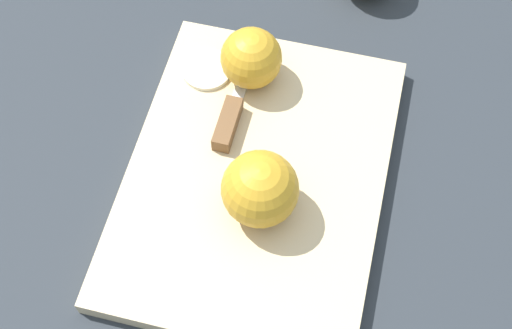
# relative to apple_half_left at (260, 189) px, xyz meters

# --- Properties ---
(ground_plane) EXTENTS (4.00, 4.00, 0.00)m
(ground_plane) POSITION_rel_apple_half_left_xyz_m (0.04, 0.01, -0.06)
(ground_plane) COLOR #282D33
(cutting_board) EXTENTS (0.41, 0.32, 0.02)m
(cutting_board) POSITION_rel_apple_half_left_xyz_m (0.04, 0.01, -0.05)
(cutting_board) COLOR #D1B789
(cutting_board) RESTS_ON ground_plane
(apple_half_left) EXTENTS (0.08, 0.08, 0.08)m
(apple_half_left) POSITION_rel_apple_half_left_xyz_m (0.00, 0.00, 0.00)
(apple_half_left) COLOR gold
(apple_half_left) RESTS_ON cutting_board
(apple_half_right) EXTENTS (0.07, 0.07, 0.07)m
(apple_half_right) POSITION_rel_apple_half_left_xyz_m (0.17, 0.03, -0.00)
(apple_half_right) COLOR gold
(apple_half_right) RESTS_ON cutting_board
(knife) EXTENTS (0.16, 0.04, 0.02)m
(knife) POSITION_rel_apple_half_left_xyz_m (0.10, 0.05, -0.03)
(knife) COLOR silver
(knife) RESTS_ON cutting_board
(apple_slice) EXTENTS (0.06, 0.06, 0.01)m
(apple_slice) POSITION_rel_apple_half_left_xyz_m (0.17, 0.08, -0.04)
(apple_slice) COLOR beige
(apple_slice) RESTS_ON cutting_board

